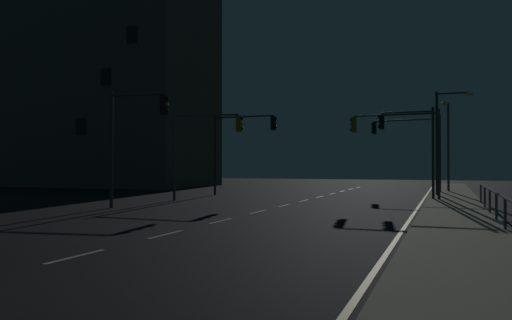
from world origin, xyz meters
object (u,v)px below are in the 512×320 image
Objects in this scene: traffic_light_far_center at (409,135)px; traffic_light_mid_left at (398,135)px; traffic_light_overhead_east at (241,137)px; street_lamp_mid_block at (448,137)px; traffic_light_mid_right at (204,137)px; building_distant at (101,67)px; traffic_light_near_left at (409,138)px; traffic_light_far_right at (134,126)px; street_lamp_far_end at (443,132)px.

traffic_light_far_center reaches higher than traffic_light_mid_left.
street_lamp_mid_block is at bearing 32.20° from traffic_light_overhead_east.
building_distant reaches higher than traffic_light_mid_right.
traffic_light_mid_right is 27.83m from building_distant.
traffic_light_near_left is at bearing -5.53° from building_distant.
traffic_light_overhead_east is at bearing -143.34° from traffic_light_near_left.
traffic_light_far_right is 1.06× the size of traffic_light_far_center.
traffic_light_far_right is at bearing -97.86° from traffic_light_mid_right.
building_distant reaches higher than traffic_light_near_left.
traffic_light_near_left is 17.61m from traffic_light_mid_right.
traffic_light_mid_left is (10.69, 4.54, 0.16)m from traffic_light_mid_right.
traffic_light_overhead_east is at bearing 86.33° from traffic_light_far_right.
traffic_light_mid_right is 0.77× the size of street_lamp_far_end.
building_distant is at bearing 159.22° from traffic_light_far_center.
traffic_light_near_left reaches higher than traffic_light_overhead_east.
street_lamp_mid_block is at bearing 54.89° from traffic_light_far_right.
traffic_light_far_center is at bearing 23.53° from traffic_light_mid_right.
traffic_light_overhead_east is 16.07m from street_lamp_mid_block.
street_lamp_mid_block is 34.91m from building_distant.
traffic_light_mid_right is (-10.75, -13.94, -0.47)m from traffic_light_near_left.
street_lamp_far_end is at bearing 65.16° from traffic_light_far_center.
traffic_light_far_right is 1.01× the size of traffic_light_overhead_east.
street_lamp_mid_block is at bearing 86.95° from street_lamp_far_end.
traffic_light_mid_left is at bearing -21.79° from building_distant.
traffic_light_mid_left is at bearing -90.33° from traffic_light_near_left.
traffic_light_mid_left is 10.84m from traffic_light_overhead_east.
traffic_light_overhead_east is (-0.06, 5.89, 0.32)m from traffic_light_mid_right.
traffic_light_overhead_east is (-11.39, 0.96, 0.16)m from traffic_light_far_center.
street_lamp_mid_block is at bearing 10.53° from traffic_light_near_left.
traffic_light_far_right reaches higher than traffic_light_mid_left.
traffic_light_mid_right is (0.82, 5.96, -0.25)m from traffic_light_far_right.
traffic_light_far_right is (-11.57, -19.90, -0.23)m from traffic_light_near_left.
traffic_light_mid_left is at bearing -105.99° from street_lamp_mid_block.
building_distant is at bearing 158.21° from traffic_light_mid_left.
traffic_light_far_right is 0.84× the size of street_lamp_far_end.
traffic_light_near_left is 23.02m from traffic_light_far_right.
street_lamp_far_end is (13.31, 3.20, 0.26)m from traffic_light_overhead_east.
street_lamp_mid_block is (2.84, 9.91, 0.34)m from traffic_light_mid_left.
traffic_light_far_right is 0.23× the size of building_distant.
building_distant reaches higher than traffic_light_overhead_east.
street_lamp_mid_block is 5.37m from street_lamp_far_end.
traffic_light_far_center is 12.35m from traffic_light_mid_right.
traffic_light_near_left is 1.08× the size of traffic_light_mid_left.
traffic_light_mid_left is at bearing 42.37° from traffic_light_far_right.
building_distant is at bearing 174.47° from traffic_light_near_left.
traffic_light_overhead_east is (0.76, 11.86, 0.08)m from traffic_light_far_right.
traffic_light_mid_left is 0.77× the size of street_lamp_far_end.
street_lamp_far_end is at bearing -13.16° from building_distant.
traffic_light_mid_left is 0.92× the size of traffic_light_overhead_east.
traffic_light_mid_right is at bearing -89.39° from traffic_light_overhead_east.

